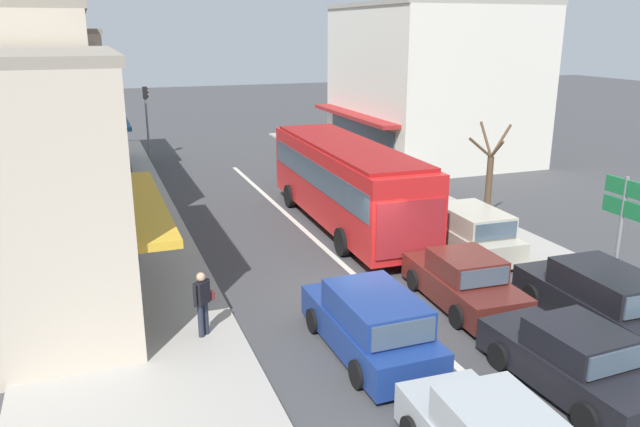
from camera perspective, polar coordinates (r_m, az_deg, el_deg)
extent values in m
plane|color=#3F3F42|center=(18.27, 4.83, -7.09)|extent=(140.00, 140.00, 0.00)
cube|color=silver|center=(21.69, 0.37, -3.14)|extent=(0.20, 28.00, 0.01)
cube|color=#A39E96|center=(22.32, -18.12, -3.24)|extent=(5.20, 44.00, 0.14)
cube|color=#A39E96|center=(26.04, 11.65, 0.02)|extent=(2.80, 44.00, 0.12)
cube|color=gold|center=(17.69, -15.91, 0.80)|extent=(1.10, 7.45, 0.20)
cube|color=#425160|center=(18.05, -16.91, -3.30)|extent=(0.06, 6.48, 1.80)
cube|color=beige|center=(26.25, -26.88, 7.43)|extent=(6.35, 8.95, 7.91)
cube|color=#4C4742|center=(26.28, -18.66, 5.56)|extent=(1.10, 8.24, 0.20)
cube|color=#425160|center=(26.53, -19.30, 2.72)|extent=(0.06, 7.16, 1.80)
cube|color=#B2A38E|center=(35.01, -25.37, 8.78)|extent=(7.69, 8.07, 7.09)
cube|color=#23568E|center=(35.01, -18.15, 8.14)|extent=(1.10, 7.43, 0.20)
cube|color=#425160|center=(35.19, -18.65, 5.98)|extent=(0.06, 6.46, 1.80)
cube|color=gray|center=(34.81, -26.13, 14.74)|extent=(7.85, 8.07, 0.24)
cube|color=silver|center=(37.19, 10.21, 11.51)|extent=(8.86, 10.56, 8.47)
cube|color=maroon|center=(35.16, 3.11, 8.95)|extent=(1.10, 9.71, 0.20)
cube|color=#425160|center=(35.52, 3.70, 6.90)|extent=(0.06, 8.45, 1.80)
cube|color=#A19D92|center=(37.09, 10.57, 18.22)|extent=(9.02, 10.56, 0.24)
cube|color=red|center=(23.57, 2.35, 2.90)|extent=(2.78, 10.86, 2.70)
cube|color=#425160|center=(23.48, 2.36, 3.86)|extent=(2.81, 10.43, 0.90)
cube|color=maroon|center=(18.85, 8.29, -1.39)|extent=(2.25, 0.12, 1.76)
cube|color=maroon|center=(23.28, 2.39, 6.27)|extent=(2.63, 9.99, 0.12)
cylinder|color=black|center=(26.58, -2.80, 1.62)|extent=(0.28, 0.97, 0.96)
cylinder|color=black|center=(27.35, 2.24, 2.05)|extent=(0.28, 0.97, 0.96)
cylinder|color=black|center=(20.84, 2.04, -2.60)|extent=(0.28, 0.97, 0.96)
cylinder|color=black|center=(21.81, 8.19, -1.89)|extent=(0.28, 0.97, 0.96)
cube|color=black|center=(14.40, 22.07, -12.92)|extent=(1.92, 4.28, 0.72)
cube|color=black|center=(14.04, 22.65, -10.73)|extent=(1.65, 1.87, 0.60)
cube|color=#425160|center=(14.62, 20.08, -9.35)|extent=(1.44, 0.13, 0.51)
cube|color=#425160|center=(13.51, 25.45, -12.20)|extent=(1.41, 0.13, 0.48)
cylinder|color=black|center=(14.76, 16.06, -12.43)|extent=(0.21, 0.63, 0.62)
cylinder|color=black|center=(15.82, 21.02, -10.88)|extent=(0.21, 0.63, 0.62)
cylinder|color=black|center=(13.22, 23.16, -16.86)|extent=(0.21, 0.63, 0.62)
cube|color=#9EA3A8|center=(10.87, 16.13, -18.18)|extent=(1.58, 1.95, 0.64)
cube|color=#425160|center=(11.54, 13.35, -15.74)|extent=(1.40, 0.11, 0.54)
cylinder|color=black|center=(12.73, 15.30, -17.42)|extent=(0.20, 0.63, 0.62)
cube|color=#561E19|center=(17.67, 12.91, -6.53)|extent=(1.91, 4.28, 0.72)
cube|color=#561E19|center=(17.35, 13.22, -4.64)|extent=(1.64, 1.87, 0.60)
cube|color=#425160|center=(18.09, 11.74, -3.66)|extent=(1.44, 0.13, 0.51)
cube|color=#425160|center=(16.62, 14.82, -5.70)|extent=(1.41, 0.13, 0.48)
cylinder|color=black|center=(18.37, 8.57, -6.04)|extent=(0.21, 0.63, 0.62)
cylinder|color=black|center=(19.16, 13.22, -5.34)|extent=(0.21, 0.63, 0.62)
cylinder|color=black|center=(16.36, 12.46, -9.19)|extent=(0.21, 0.63, 0.62)
cylinder|color=black|center=(17.23, 17.49, -8.23)|extent=(0.21, 0.63, 0.62)
cube|color=navy|center=(14.88, 4.46, -10.63)|extent=(1.80, 4.52, 0.76)
cube|color=navy|center=(14.28, 5.12, -8.65)|extent=(1.67, 2.62, 0.68)
cube|color=#425160|center=(15.37, 2.97, -6.72)|extent=(1.51, 0.07, 0.58)
cube|color=#425160|center=(13.23, 7.66, -10.88)|extent=(1.48, 0.07, 0.54)
cylinder|color=black|center=(15.78, -0.61, -9.77)|extent=(0.19, 0.62, 0.62)
cylinder|color=black|center=(16.41, 5.23, -8.76)|extent=(0.19, 0.62, 0.62)
cylinder|color=black|center=(13.59, 3.47, -14.46)|extent=(0.19, 0.62, 0.62)
cylinder|color=black|center=(14.31, 10.07, -12.98)|extent=(0.19, 0.62, 0.62)
cube|color=black|center=(17.62, 23.78, -7.60)|extent=(1.90, 4.55, 0.76)
cube|color=black|center=(17.12, 24.83, -5.81)|extent=(1.72, 2.65, 0.68)
cube|color=#425160|center=(18.02, 22.01, -4.39)|extent=(1.51, 0.11, 0.58)
cylinder|color=black|center=(18.10, 18.77, -7.13)|extent=(0.20, 0.63, 0.62)
cylinder|color=black|center=(19.17, 23.01, -6.26)|extent=(0.20, 0.63, 0.62)
cylinder|color=black|center=(16.26, 24.53, -10.54)|extent=(0.20, 0.63, 0.62)
cube|color=#B7B29E|center=(21.78, 13.25, -2.09)|extent=(1.91, 4.56, 0.76)
cube|color=#B7B29E|center=(21.28, 13.86, -0.53)|extent=(1.73, 2.65, 0.68)
cube|color=#425160|center=(22.36, 12.09, 0.41)|extent=(1.51, 0.11, 0.58)
cube|color=#425160|center=(20.23, 15.81, -1.56)|extent=(1.48, 0.11, 0.54)
cylinder|color=black|center=(22.53, 9.53, -1.80)|extent=(0.20, 0.63, 0.62)
cylinder|color=black|center=(23.38, 13.35, -1.35)|extent=(0.20, 0.63, 0.62)
cylinder|color=black|center=(20.32, 13.05, -4.05)|extent=(0.20, 0.63, 0.62)
cylinder|color=black|center=(21.26, 17.12, -3.45)|extent=(0.20, 0.63, 0.62)
cube|color=#B7B29E|center=(26.40, 7.39, 1.48)|extent=(1.90, 4.55, 0.76)
cube|color=#B7B29E|center=(25.93, 7.83, 2.83)|extent=(1.72, 2.65, 0.68)
cube|color=#425160|center=(27.05, 6.44, 3.45)|extent=(1.51, 0.11, 0.58)
cube|color=#425160|center=(24.83, 9.33, 2.16)|extent=(1.48, 0.11, 0.54)
cylinder|color=black|center=(27.21, 4.37, 1.57)|extent=(0.20, 0.63, 0.62)
cylinder|color=black|center=(28.01, 7.60, 1.91)|extent=(0.20, 0.63, 0.62)
cylinder|color=black|center=(24.91, 7.12, 0.08)|extent=(0.20, 0.63, 0.62)
cylinder|color=black|center=(25.79, 10.54, 0.49)|extent=(0.20, 0.63, 0.62)
cube|color=#1E6638|center=(31.40, 2.31, 3.99)|extent=(1.76, 4.22, 0.72)
cube|color=#1E6638|center=(31.17, 2.40, 5.14)|extent=(1.58, 1.81, 0.60)
cube|color=#425160|center=(32.01, 1.77, 5.45)|extent=(1.44, 0.07, 0.51)
cube|color=#425160|center=(30.34, 3.05, 4.82)|extent=(1.40, 0.07, 0.48)
cylinder|color=black|center=(32.29, 0.05, 4.00)|extent=(0.19, 0.62, 0.62)
cylinder|color=black|center=(32.90, 2.88, 4.21)|extent=(0.19, 0.62, 0.62)
cylinder|color=black|center=(29.99, 1.68, 3.02)|extent=(0.19, 0.62, 0.62)
cylinder|color=black|center=(30.65, 4.68, 3.26)|extent=(0.19, 0.62, 0.62)
cylinder|color=gray|center=(37.50, -15.51, 7.93)|extent=(0.12, 0.12, 4.20)
cube|color=black|center=(37.30, -15.72, 10.59)|extent=(0.24, 0.24, 0.68)
sphere|color=red|center=(37.29, -15.53, 10.96)|extent=(0.13, 0.13, 0.13)
sphere|color=black|center=(37.31, -15.51, 10.62)|extent=(0.13, 0.13, 0.13)
sphere|color=black|center=(37.33, -15.48, 10.29)|extent=(0.13, 0.13, 0.13)
cylinder|color=gray|center=(18.60, 25.63, -2.36)|extent=(0.10, 0.10, 3.60)
cube|color=#19753D|center=(18.20, 26.25, 2.10)|extent=(0.08, 1.40, 0.44)
cube|color=white|center=(18.23, 26.35, 2.11)|extent=(0.01, 1.10, 0.10)
cube|color=#19753D|center=(18.33, 26.04, 0.44)|extent=(0.08, 1.40, 0.44)
cube|color=white|center=(18.36, 26.13, 0.45)|extent=(0.01, 1.10, 0.10)
cylinder|color=brown|center=(24.21, 15.12, 1.79)|extent=(0.24, 0.24, 2.78)
cylinder|color=brown|center=(24.12, 14.94, 6.58)|extent=(0.10, 0.86, 1.24)
cylinder|color=brown|center=(24.03, 16.21, 6.40)|extent=(0.84, 0.10, 1.20)
cylinder|color=brown|center=(23.59, 15.88, 5.66)|extent=(0.10, 0.73, 0.75)
cylinder|color=brown|center=(23.57, 14.46, 5.84)|extent=(1.04, 0.10, 0.83)
cylinder|color=#232838|center=(15.48, -10.84, -9.60)|extent=(0.14, 0.14, 0.84)
cylinder|color=#232838|center=(15.60, -10.41, -9.36)|extent=(0.14, 0.14, 0.84)
cube|color=black|center=(15.25, -10.76, -7.12)|extent=(0.42, 0.40, 0.56)
sphere|color=tan|center=(15.09, -10.84, -5.72)|extent=(0.22, 0.22, 0.22)
cylinder|color=black|center=(15.08, -11.35, -7.42)|extent=(0.09, 0.09, 0.54)
cylinder|color=black|center=(15.41, -10.19, -6.82)|extent=(0.09, 0.09, 0.54)
cube|color=maroon|center=(15.55, -10.05, -7.33)|extent=(0.23, 0.25, 0.22)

